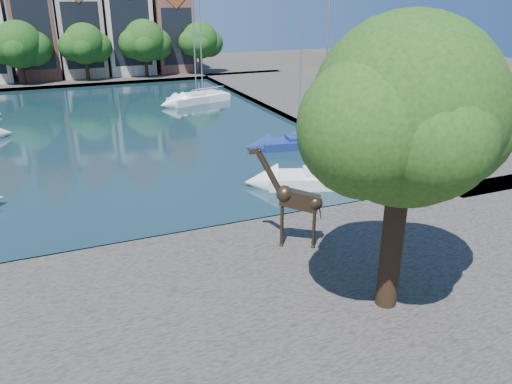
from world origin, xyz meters
TOP-DOWN VIEW (x-y plane):
  - ground at (0.00, 0.00)m, footprint 160.00×160.00m
  - water_basin at (0.00, 24.00)m, footprint 38.00×50.00m
  - near_quay at (0.00, -7.00)m, footprint 50.00×14.00m
  - far_quay at (0.00, 56.00)m, footprint 60.00×16.00m
  - right_quay at (25.00, 24.00)m, footprint 14.00×52.00m
  - plane_tree at (7.62, -9.01)m, footprint 8.32×6.40m
  - townhouse_center at (-4.00, 55.99)m, footprint 5.44×9.18m
  - townhouse_east_inner at (2.00, 55.99)m, footprint 5.94×9.18m
  - townhouse_east_mid at (8.50, 55.99)m, footprint 6.43×9.18m
  - townhouse_east_end at (15.00, 55.99)m, footprint 5.44×9.18m
  - far_tree_mid_west at (-5.89, 50.49)m, footprint 7.80×6.00m
  - far_tree_mid_east at (2.10, 50.49)m, footprint 7.02×5.40m
  - far_tree_east at (10.11, 50.49)m, footprint 7.54×5.80m
  - far_tree_far_east at (18.09, 50.49)m, footprint 6.76×5.20m
  - giraffe_statue at (6.36, -3.36)m, footprint 3.03×1.86m
  - sailboat_right_a at (12.00, 4.00)m, footprint 7.17×4.53m
  - sailboat_right_b at (14.60, 12.20)m, footprint 6.29×3.02m
  - sailboat_right_c at (12.00, 32.27)m, footprint 6.90×4.26m
  - sailboat_right_d at (12.79, 32.48)m, footprint 6.40×3.50m

SIDE VIEW (x-z plane):
  - ground at x=0.00m, z-range 0.00..0.00m
  - water_basin at x=0.00m, z-range 0.00..0.08m
  - near_quay at x=0.00m, z-range 0.00..0.50m
  - far_quay at x=0.00m, z-range 0.00..0.50m
  - right_quay at x=25.00m, z-range 0.00..0.50m
  - sailboat_right_b at x=14.60m, z-range -4.70..5.87m
  - sailboat_right_a at x=12.00m, z-range -5.16..6.49m
  - sailboat_right_c at x=12.00m, z-range -5.36..6.77m
  - sailboat_right_d at x=12.79m, z-range -4.63..6.05m
  - giraffe_statue at x=6.36m, z-range 0.46..5.14m
  - far_tree_far_east at x=18.09m, z-range 1.40..8.76m
  - far_tree_mid_east at x=2.10m, z-range 1.37..8.89m
  - far_tree_east at x=10.11m, z-range 1.32..9.16m
  - far_tree_mid_west at x=-5.89m, z-range 1.29..9.29m
  - townhouse_east_end at x=15.00m, z-range -0.11..14.32m
  - plane_tree at x=7.62m, z-range 2.36..12.98m
  - townhouse_east_inner at x=2.00m, z-range -0.16..15.63m
  - townhouse_east_mid at x=8.50m, z-range -0.22..16.43m
  - townhouse_center at x=-4.00m, z-range -0.10..16.83m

